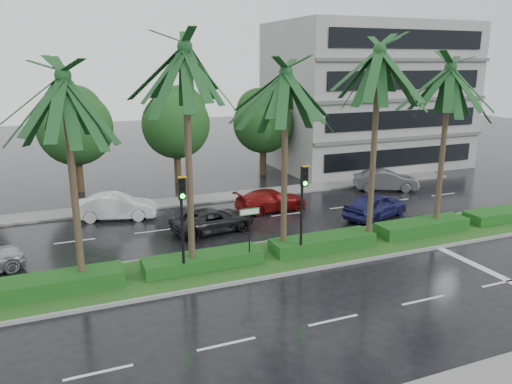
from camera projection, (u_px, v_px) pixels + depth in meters
name	position (u px, v px, depth m)	size (l,w,h in m)	color
ground	(275.00, 268.00, 22.13)	(120.00, 120.00, 0.00)	black
far_sidewalk	(199.00, 200.00, 32.83)	(40.00, 2.00, 0.12)	gray
median	(266.00, 258.00, 23.00)	(36.00, 4.00, 0.15)	gray
hedge	(266.00, 251.00, 22.91)	(35.20, 1.40, 0.60)	#154B18
lane_markings	(339.00, 261.00, 22.87)	(34.00, 13.06, 0.01)	silver
palm_row	(239.00, 83.00, 20.54)	(26.30, 4.20, 10.09)	#3B3422
signal_median_left	(182.00, 212.00, 20.15)	(0.34, 0.42, 4.36)	black
signal_median_right	(303.00, 198.00, 22.19)	(0.34, 0.42, 4.36)	black
street_sign	(249.00, 222.00, 21.65)	(0.95, 0.09, 2.60)	black
bg_trees	(187.00, 122.00, 37.00)	(32.64, 5.10, 7.36)	#3B2B1A
building	(367.00, 96.00, 42.99)	(16.00, 10.00, 12.00)	gray
car_white	(116.00, 207.00, 28.85)	(4.52, 1.58, 1.49)	silver
car_darkgrey	(213.00, 220.00, 26.77)	(4.53, 2.09, 1.26)	black
car_red	(271.00, 200.00, 30.53)	(4.52, 1.84, 1.31)	maroon
car_blue	(376.00, 205.00, 29.04)	(4.43, 1.78, 1.51)	navy
car_grey	(386.00, 180.00, 35.26)	(4.41, 1.54, 1.45)	#4D4F52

